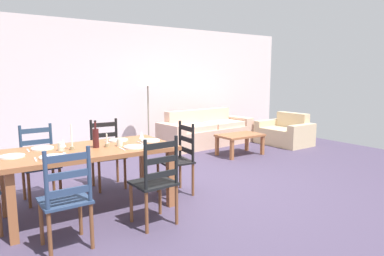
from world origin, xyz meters
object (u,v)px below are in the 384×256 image
dining_chair_near_right (156,181)px  standing_lamp (148,84)px  dining_table (89,156)px  dining_chair_far_left (40,163)px  coffee_cup_secondary (61,147)px  armchair_upholstered (286,133)px  wine_glass_near_right (142,136)px  coffee_table (240,137)px  wine_bottle (96,138)px  couch (205,132)px  dining_chair_near_left (66,199)px  dining_chair_far_right (107,154)px  coffee_cup_primary (120,142)px  dining_chair_head_east (179,159)px  wine_glass_near_left (63,144)px

dining_chair_near_right → standing_lamp: standing_lamp is taller
dining_table → standing_lamp: bearing=52.1°
dining_chair_far_left → standing_lamp: standing_lamp is taller
coffee_cup_secondary → armchair_upholstered: bearing=15.1°
dining_table → wine_glass_near_right: size_ratio=11.80×
dining_table → standing_lamp: (2.04, 2.62, 0.75)m
coffee_cup_secondary → coffee_table: size_ratio=0.10×
wine_bottle → standing_lamp: bearing=53.3°
dining_table → couch: (3.38, 2.44, -0.37)m
dining_chair_near_left → dining_chair_far_left: (0.03, 1.50, 0.00)m
dining_chair_far_right → coffee_cup_primary: size_ratio=10.67×
coffee_cup_primary → coffee_table: bearing=23.2°
coffee_cup_secondary → standing_lamp: bearing=47.8°
dining_chair_head_east → couch: bearing=48.3°
dining_chair_near_left → coffee_cup_primary: dining_chair_near_left is taller
couch → wine_bottle: bearing=-143.5°
dining_chair_near_left → coffee_cup_primary: bearing=41.6°
dining_chair_near_right → armchair_upholstered: (4.55, 2.23, -0.23)m
coffee_cup_secondary → standing_lamp: standing_lamp is taller
dining_chair_near_left → standing_lamp: (2.49, 3.40, 0.93)m
dining_chair_near_left → dining_chair_far_left: bearing=88.9°
wine_bottle → dining_chair_near_left: bearing=-124.6°
coffee_table → dining_chair_far_left: bearing=-172.5°
coffee_table → coffee_cup_secondary: bearing=-162.2°
dining_chair_near_left → dining_chair_far_left: size_ratio=1.00×
dining_table → dining_chair_near_left: size_ratio=1.98×
wine_glass_near_right → couch: size_ratio=0.07×
wine_glass_near_left → coffee_cup_secondary: (0.02, 0.18, -0.07)m
dining_table → couch: 4.19m
dining_table → wine_glass_near_right: 0.64m
dining_chair_near_left → dining_chair_near_right: (0.91, 0.02, 0.00)m
dining_table → armchair_upholstered: dining_table is taller
dining_chair_near_left → coffee_cup_primary: (0.79, 0.70, 0.32)m
dining_chair_head_east → couch: (2.21, 2.48, -0.19)m
standing_lamp → dining_chair_far_right: bearing=-130.1°
coffee_cup_primary → couch: size_ratio=0.04×
dining_table → couch: bearing=35.8°
couch → coffee_cup_primary: bearing=-140.4°
wine_glass_near_left → dining_chair_near_right: bearing=-39.3°
dining_chair_far_right → dining_chair_far_left: bearing=-177.4°
dining_chair_far_left → coffee_cup_primary: bearing=-46.7°
dining_chair_far_left → coffee_table: bearing=7.5°
dining_chair_head_east → couch: size_ratio=0.41×
wine_glass_near_right → coffee_cup_primary: size_ratio=1.79×
standing_lamp → wine_glass_near_left: bearing=-130.5°
dining_chair_near_left → armchair_upholstered: (5.46, 2.25, -0.23)m
dining_chair_head_east → wine_bottle: bearing=178.2°
dining_chair_head_east → wine_bottle: size_ratio=3.04×
dining_table → wine_bottle: wine_bottle is taller
dining_chair_near_right → wine_glass_near_right: (0.13, 0.61, 0.38)m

